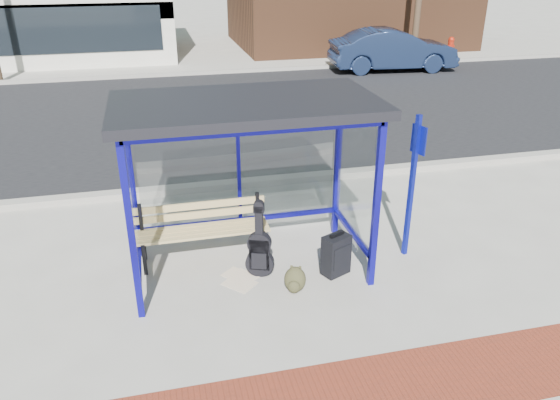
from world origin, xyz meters
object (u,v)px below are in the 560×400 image
object	(u,v)px
guitar_bag	(260,250)
parked_car	(393,50)
bench	(202,227)
backpack	(295,280)
fire_hydrant	(451,46)
suitcase	(336,255)

from	to	relation	value
guitar_bag	parked_car	xyz separation A→B (m)	(7.44, 12.35, 0.35)
bench	backpack	bearing A→B (deg)	-47.17
parked_car	fire_hydrant	bearing A→B (deg)	-56.38
guitar_bag	suitcase	world-z (taller)	guitar_bag
fire_hydrant	bench	bearing A→B (deg)	-130.44
parked_car	fire_hydrant	world-z (taller)	parked_car
bench	backpack	distance (m)	1.60
bench	parked_car	distance (m)	14.25
parked_car	fire_hydrant	size ratio (longest dim) A/B	5.43
guitar_bag	backpack	bearing A→B (deg)	-32.92
guitar_bag	parked_car	size ratio (longest dim) A/B	0.24
backpack	guitar_bag	bearing A→B (deg)	148.95
suitcase	fire_hydrant	world-z (taller)	fire_hydrant
suitcase	backpack	bearing A→B (deg)	178.67
suitcase	backpack	distance (m)	0.72
suitcase	bench	bearing A→B (deg)	129.10
bench	fire_hydrant	xyz separation A→B (m)	(11.52, 13.52, -0.05)
suitcase	fire_hydrant	xyz separation A→B (m)	(9.80, 14.39, 0.15)
backpack	fire_hydrant	xyz separation A→B (m)	(10.45, 14.67, 0.29)
bench	suitcase	size ratio (longest dim) A/B	2.94
suitcase	parked_car	world-z (taller)	parked_car
guitar_bag	backpack	distance (m)	0.65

